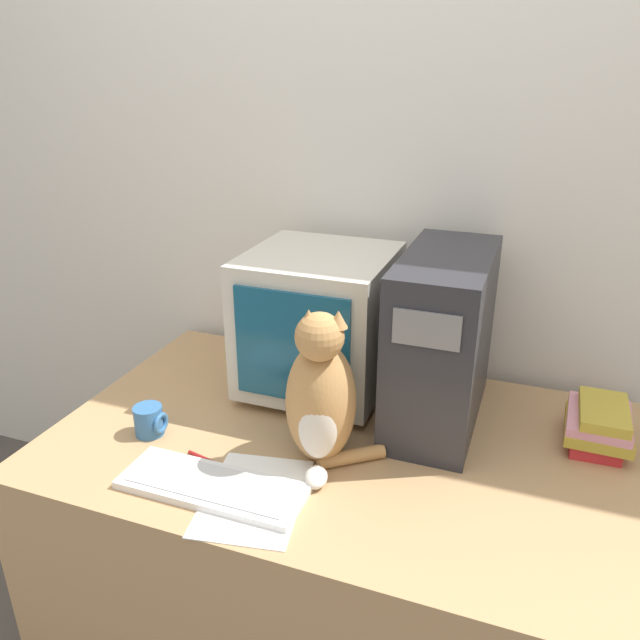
{
  "coord_description": "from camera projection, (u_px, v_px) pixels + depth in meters",
  "views": [
    {
      "loc": [
        0.41,
        -0.82,
        1.59
      ],
      "look_at": [
        -0.09,
        0.51,
        0.99
      ],
      "focal_mm": 35.0,
      "sensor_mm": 36.0,
      "label": 1
    }
  ],
  "objects": [
    {
      "name": "book_stack",
      "position": [
        598.0,
        425.0,
        1.52
      ],
      "size": [
        0.16,
        0.2,
        0.11
      ],
      "color": "red",
      "rests_on": "desk"
    },
    {
      "name": "keyboard",
      "position": [
        212.0,
        486.0,
        1.38
      ],
      "size": [
        0.42,
        0.15,
        0.02
      ],
      "color": "silver",
      "rests_on": "desk"
    },
    {
      "name": "computer_tower",
      "position": [
        442.0,
        340.0,
        1.58
      ],
      "size": [
        0.21,
        0.46,
        0.45
      ],
      "color": "#28282D",
      "rests_on": "desk"
    },
    {
      "name": "crt_monitor",
      "position": [
        319.0,
        321.0,
        1.73
      ],
      "size": [
        0.38,
        0.4,
        0.4
      ],
      "color": "beige",
      "rests_on": "desk"
    },
    {
      "name": "pen",
      "position": [
        210.0,
        461.0,
        1.47
      ],
      "size": [
        0.14,
        0.04,
        0.01
      ],
      "color": "maroon",
      "rests_on": "desk"
    },
    {
      "name": "desk",
      "position": [
        342.0,
        547.0,
        1.71
      ],
      "size": [
        1.45,
        0.89,
        0.71
      ],
      "color": "tan",
      "rests_on": "ground_plane"
    },
    {
      "name": "wall_back",
      "position": [
        402.0,
        185.0,
        1.8
      ],
      "size": [
        7.0,
        0.05,
        2.5
      ],
      "color": "silver",
      "rests_on": "ground_plane"
    },
    {
      "name": "paper_sheet",
      "position": [
        254.0,
        497.0,
        1.36
      ],
      "size": [
        0.26,
        0.33,
        0.0
      ],
      "color": "white",
      "rests_on": "desk"
    },
    {
      "name": "cat",
      "position": [
        321.0,
        398.0,
        1.42
      ],
      "size": [
        0.25,
        0.26,
        0.39
      ],
      "rotation": [
        0.0,
        0.0,
        0.26
      ],
      "color": "#B7844C",
      "rests_on": "desk"
    },
    {
      "name": "mug",
      "position": [
        150.0,
        421.0,
        1.57
      ],
      "size": [
        0.08,
        0.07,
        0.08
      ],
      "color": "#33669E",
      "rests_on": "desk"
    }
  ]
}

